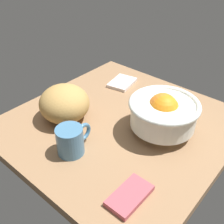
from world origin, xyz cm
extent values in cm
cube|color=#8F6A49|center=(0.00, 0.00, -1.50)|extent=(69.00, 67.91, 3.00)
cylinder|color=white|center=(4.91, -12.89, 1.46)|extent=(8.07, 8.07, 2.91)
cylinder|color=white|center=(4.91, -12.89, 6.64)|extent=(19.92, 19.92, 7.47)
torus|color=white|center=(4.91, -12.89, 10.38)|extent=(21.52, 21.52, 1.60)
sphere|color=orange|center=(5.38, -12.11, 8.59)|extent=(9.00, 9.00, 9.00)
sphere|color=orange|center=(4.91, -12.89, 8.56)|extent=(8.80, 8.80, 8.80)
sphere|color=orange|center=(4.91, -12.89, 8.49)|extent=(8.43, 8.43, 8.43)
sphere|color=orange|center=(4.91, -12.89, 8.60)|extent=(9.04, 9.04, 9.04)
ellipsoid|color=#B48B4B|center=(-10.05, 15.47, 5.92)|extent=(22.37, 22.59, 11.85)
cube|color=#AE4D58|center=(-21.67, -20.82, 0.73)|extent=(11.86, 6.57, 1.47)
cube|color=silver|center=(20.67, 15.89, 0.64)|extent=(12.75, 10.31, 1.27)
cylinder|color=teal|center=(-20.12, 1.72, 4.22)|extent=(7.76, 7.76, 8.44)
torus|color=teal|center=(-15.04, 1.75, 4.22)|extent=(5.93, 1.23, 5.92)
camera|label=1|loc=(-55.87, -44.75, 54.74)|focal=43.38mm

